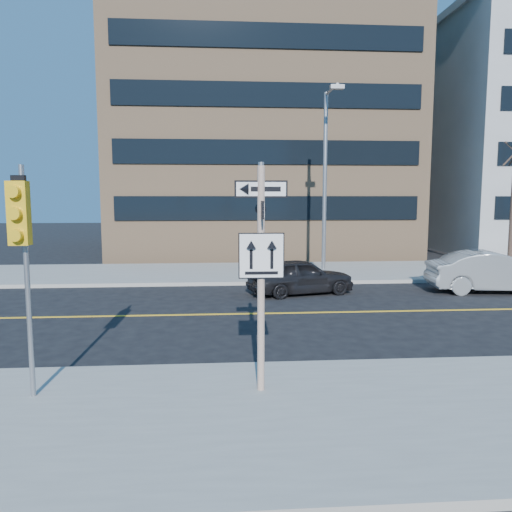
{
  "coord_description": "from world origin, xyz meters",
  "views": [
    {
      "loc": [
        -0.74,
        -11.15,
        3.62
      ],
      "look_at": [
        0.4,
        4.0,
        1.81
      ],
      "focal_mm": 35.0,
      "sensor_mm": 36.0,
      "label": 1
    }
  ],
  "objects": [
    {
      "name": "parked_car_b",
      "position": [
        9.63,
        6.81,
        0.78
      ],
      "size": [
        2.22,
        4.91,
        1.56
      ],
      "primitive_type": "imported",
      "rotation": [
        0.0,
        0.0,
        1.45
      ],
      "color": "gray",
      "rests_on": "ground"
    },
    {
      "name": "sign_pole",
      "position": [
        0.0,
        -2.51,
        2.44
      ],
      "size": [
        0.92,
        0.92,
        4.06
      ],
      "color": "silver",
      "rests_on": "near_sidewalk"
    },
    {
      "name": "traffic_signal",
      "position": [
        -4.0,
        -2.66,
        3.03
      ],
      "size": [
        0.32,
        0.45,
        4.0
      ],
      "color": "gray",
      "rests_on": "near_sidewalk"
    },
    {
      "name": "streetlight_a",
      "position": [
        4.0,
        10.76,
        4.76
      ],
      "size": [
        0.55,
        2.25,
        8.0
      ],
      "color": "gray",
      "rests_on": "far_sidewalk"
    },
    {
      "name": "parked_car_a",
      "position": [
        2.29,
        7.05,
        0.67
      ],
      "size": [
        2.5,
        4.22,
        1.35
      ],
      "primitive_type": "imported",
      "rotation": [
        0.0,
        0.0,
        1.82
      ],
      "color": "black",
      "rests_on": "ground"
    },
    {
      "name": "building_brick",
      "position": [
        2.0,
        25.0,
        9.0
      ],
      "size": [
        18.0,
        18.0,
        18.0
      ],
      "primitive_type": "cube",
      "color": "tan",
      "rests_on": "ground"
    },
    {
      "name": "ground",
      "position": [
        0.0,
        0.0,
        0.0
      ],
      "size": [
        120.0,
        120.0,
        0.0
      ],
      "primitive_type": "plane",
      "color": "black",
      "rests_on": "ground"
    }
  ]
}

